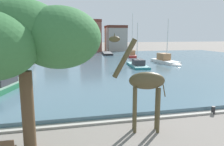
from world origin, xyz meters
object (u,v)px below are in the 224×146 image
Objects in this scene: sailboat_navy at (13,55)px; sailboat_teal at (137,65)px; giraffe_statue at (144,82)px; shade_tree at (20,38)px; sailboat_orange at (14,58)px; sailboat_black at (107,54)px; sailboat_white at (166,62)px; mooring_bollard at (213,110)px; sailboat_red at (132,55)px.

sailboat_navy reaches higher than sailboat_teal.
shade_tree reaches higher than giraffe_statue.
giraffe_statue is 6.26m from shade_tree.
sailboat_orange is 1.43× the size of shade_tree.
sailboat_black is 22.05m from sailboat_orange.
sailboat_black is at bearing 106.58° from sailboat_white.
mooring_bollard is at bearing 9.65° from shade_tree.
sailboat_teal is at bearing -46.76° from sailboat_navy.
giraffe_statue is 0.54× the size of sailboat_red.
sailboat_red is 1.25× the size of sailboat_white.
sailboat_red is 1.19× the size of sailboat_teal.
sailboat_navy is at bearing 142.37° from sailboat_white.
sailboat_orange reaches higher than sailboat_teal.
sailboat_black reaches higher than mooring_bollard.
sailboat_black is at bearing -4.19° from sailboat_navy.
shade_tree is at bearing -120.68° from sailboat_teal.
sailboat_black is at bearing 87.93° from mooring_bollard.
sailboat_navy is 49.25m from mooring_bollard.
giraffe_statue is at bearing -99.01° from sailboat_black.
sailboat_white is at bearing -73.42° from sailboat_black.
mooring_bollard is (5.44, 1.36, -2.42)m from giraffe_statue.
mooring_bollard is (-1.68, -19.85, -0.25)m from sailboat_teal.
shade_tree is (-12.77, -44.60, 4.58)m from sailboat_black.
giraffe_statue is 22.48m from sailboat_teal.
sailboat_black is 21.66m from sailboat_white.
sailboat_navy reaches higher than sailboat_black.
giraffe_statue is 0.54× the size of sailboat_black.
sailboat_navy is (-29.10, 22.44, -0.22)m from sailboat_white.
sailboat_orange is 26.33m from sailboat_teal.
sailboat_navy is 33.65m from sailboat_teal.
sailboat_orange is (-20.90, -7.01, 0.08)m from sailboat_black.
giraffe_statue is 0.79× the size of shade_tree.
sailboat_teal is at bearing -36.96° from sailboat_orange.
sailboat_navy is (-26.95, 10.15, -0.22)m from sailboat_red.
giraffe_statue is 0.60× the size of sailboat_navy.
sailboat_red is 1.03× the size of sailboat_orange.
sailboat_orange is at bearing 153.09° from sailboat_white.
sailboat_red reaches higher than sailboat_navy.
mooring_bollard is at bearing -109.41° from sailboat_white.
sailboat_teal is at bearing 85.16° from mooring_bollard.
sailboat_black is at bearing 90.34° from sailboat_teal.
giraffe_statue is 10.47× the size of mooring_bollard.
mooring_bollard is (-7.73, -21.93, -0.39)m from sailboat_white.
sailboat_orange is 38.72m from shade_tree.
sailboat_black is 1.03× the size of sailboat_orange.
sailboat_black is at bearing 115.45° from sailboat_red.
sailboat_red is at bearing -64.55° from sailboat_black.
sailboat_white is 15.63× the size of mooring_bollard.
sailboat_navy is at bearing 103.07° from sailboat_orange.
mooring_bollard is (19.36, -35.68, -0.25)m from sailboat_orange.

